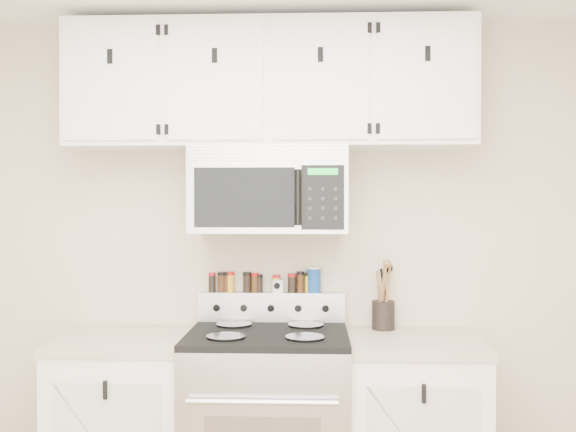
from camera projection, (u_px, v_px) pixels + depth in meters
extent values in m
cube|color=#C1AE90|center=(272.00, 263.00, 3.37)|extent=(3.50, 0.01, 2.50)
cube|color=black|center=(268.00, 335.00, 3.06)|extent=(0.76, 0.65, 0.03)
cube|color=#B7B7BA|center=(272.00, 307.00, 3.34)|extent=(0.76, 0.08, 0.15)
cylinder|color=black|center=(226.00, 337.00, 2.91)|extent=(0.18, 0.18, 0.01)
cylinder|color=black|center=(305.00, 337.00, 2.90)|extent=(0.18, 0.18, 0.01)
cylinder|color=black|center=(234.00, 325.00, 3.21)|extent=(0.18, 0.18, 0.01)
cylinder|color=black|center=(306.00, 325.00, 3.20)|extent=(0.18, 0.18, 0.01)
cube|color=tan|center=(126.00, 340.00, 3.11)|extent=(0.64, 0.62, 0.04)
cube|color=tan|center=(412.00, 342.00, 3.06)|extent=(0.64, 0.62, 0.04)
cube|color=#9E9EA3|center=(270.00, 190.00, 3.18)|extent=(0.76, 0.38, 0.42)
cube|color=#B7B7BA|center=(267.00, 152.00, 2.98)|extent=(0.73, 0.01, 0.08)
cube|color=black|center=(244.00, 197.00, 2.99)|extent=(0.47, 0.01, 0.28)
cube|color=black|center=(323.00, 197.00, 2.97)|extent=(0.20, 0.01, 0.30)
cylinder|color=black|center=(298.00, 197.00, 2.94)|extent=(0.03, 0.03, 0.26)
cube|color=white|center=(270.00, 86.00, 3.19)|extent=(2.00, 0.33, 0.62)
cube|color=white|center=(110.00, 80.00, 3.05)|extent=(0.46, 0.01, 0.57)
cube|color=black|center=(110.00, 56.00, 3.04)|extent=(0.02, 0.01, 0.07)
cube|color=white|center=(215.00, 79.00, 3.03)|extent=(0.46, 0.01, 0.57)
cube|color=black|center=(214.00, 55.00, 3.02)|extent=(0.03, 0.01, 0.07)
cube|color=white|center=(320.00, 79.00, 3.01)|extent=(0.46, 0.01, 0.57)
cube|color=black|center=(320.00, 54.00, 3.00)|extent=(0.03, 0.01, 0.07)
cube|color=white|center=(427.00, 78.00, 3.00)|extent=(0.46, 0.01, 0.57)
cube|color=black|center=(428.00, 53.00, 2.99)|extent=(0.02, 0.01, 0.07)
cylinder|color=black|center=(383.00, 315.00, 3.27)|extent=(0.12, 0.12, 0.15)
cylinder|color=brown|center=(383.00, 293.00, 3.27)|extent=(0.01, 0.01, 0.27)
cylinder|color=brown|center=(387.00, 292.00, 3.26)|extent=(0.01, 0.01, 0.29)
cylinder|color=brown|center=(379.00, 295.00, 3.28)|extent=(0.01, 0.01, 0.25)
cylinder|color=black|center=(385.00, 294.00, 3.28)|extent=(0.01, 0.01, 0.26)
cylinder|color=brown|center=(382.00, 293.00, 3.25)|extent=(0.01, 0.01, 0.28)
cube|color=white|center=(277.00, 286.00, 3.34)|extent=(0.06, 0.06, 0.06)
cylinder|color=#154593|center=(314.00, 281.00, 3.33)|extent=(0.07, 0.07, 0.12)
cylinder|color=white|center=(314.00, 268.00, 3.33)|extent=(0.07, 0.07, 0.01)
cylinder|color=black|center=(212.00, 284.00, 3.35)|extent=(0.04, 0.04, 0.09)
cylinder|color=#AA0D16|center=(212.00, 274.00, 3.35)|extent=(0.04, 0.04, 0.02)
cylinder|color=#401F0F|center=(222.00, 284.00, 3.35)|extent=(0.04, 0.04, 0.09)
cylinder|color=black|center=(222.00, 274.00, 3.35)|extent=(0.04, 0.04, 0.02)
cylinder|color=#42280F|center=(228.00, 284.00, 3.35)|extent=(0.04, 0.04, 0.09)
cylinder|color=black|center=(228.00, 274.00, 3.34)|extent=(0.04, 0.04, 0.02)
cylinder|color=orange|center=(230.00, 283.00, 3.35)|extent=(0.04, 0.04, 0.09)
cylinder|color=#B20E0D|center=(230.00, 273.00, 3.34)|extent=(0.04, 0.04, 0.02)
cylinder|color=black|center=(247.00, 284.00, 3.34)|extent=(0.04, 0.04, 0.09)
cylinder|color=black|center=(247.00, 274.00, 3.34)|extent=(0.04, 0.04, 0.02)
cylinder|color=#432710|center=(255.00, 284.00, 3.34)|extent=(0.04, 0.04, 0.08)
cylinder|color=#AA0D0D|center=(255.00, 275.00, 3.34)|extent=(0.04, 0.04, 0.02)
cylinder|color=black|center=(259.00, 285.00, 3.34)|extent=(0.04, 0.04, 0.08)
cylinder|color=black|center=(259.00, 276.00, 3.34)|extent=(0.04, 0.04, 0.02)
cylinder|color=yellow|center=(276.00, 285.00, 3.34)|extent=(0.04, 0.04, 0.08)
cylinder|color=#B60E22|center=(276.00, 276.00, 3.34)|extent=(0.04, 0.04, 0.02)
cylinder|color=black|center=(292.00, 285.00, 3.33)|extent=(0.04, 0.04, 0.08)
cylinder|color=#AD0D1A|center=(292.00, 275.00, 3.33)|extent=(0.05, 0.05, 0.02)
cylinder|color=#3F240F|center=(300.00, 283.00, 3.33)|extent=(0.04, 0.04, 0.09)
cylinder|color=black|center=(300.00, 273.00, 3.33)|extent=(0.04, 0.04, 0.02)
cylinder|color=gold|center=(308.00, 284.00, 3.33)|extent=(0.03, 0.03, 0.09)
cylinder|color=black|center=(308.00, 274.00, 3.33)|extent=(0.04, 0.04, 0.02)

